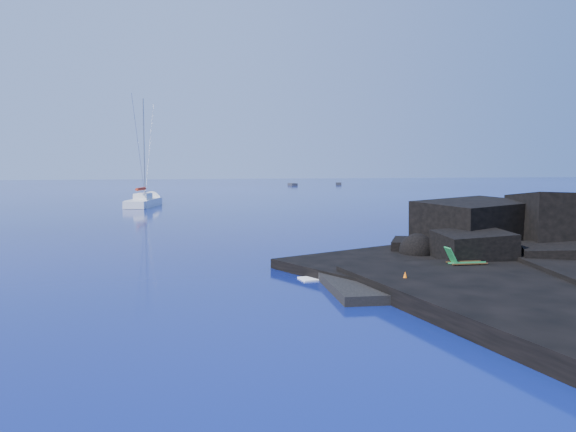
# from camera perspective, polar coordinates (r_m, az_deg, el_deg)

# --- Properties ---
(ground) EXTENTS (400.00, 400.00, 0.00)m
(ground) POSITION_cam_1_polar(r_m,az_deg,el_deg) (21.07, 3.97, -7.91)
(ground) COLOR #030636
(ground) RESTS_ON ground
(headland) EXTENTS (24.00, 24.00, 3.60)m
(headland) POSITION_cam_1_polar(r_m,az_deg,el_deg) (30.10, 26.33, -4.51)
(headland) COLOR black
(headland) RESTS_ON ground
(beach) EXTENTS (9.08, 6.86, 0.70)m
(beach) POSITION_cam_1_polar(r_m,az_deg,el_deg) (23.28, 14.23, -6.81)
(beach) COLOR black
(beach) RESTS_ON ground
(surf_foam) EXTENTS (10.00, 8.00, 0.06)m
(surf_foam) POSITION_cam_1_polar(r_m,az_deg,el_deg) (27.45, 10.67, -4.95)
(surf_foam) COLOR white
(surf_foam) RESTS_ON ground
(sailboat) EXTENTS (5.47, 12.57, 12.91)m
(sailboat) POSITION_cam_1_polar(r_m,az_deg,el_deg) (69.40, -14.40, 0.96)
(sailboat) COLOR white
(sailboat) RESTS_ON ground
(deck_chair) EXTENTS (1.67, 0.84, 1.11)m
(deck_chair) POSITION_cam_1_polar(r_m,az_deg,el_deg) (24.78, 17.71, -4.05)
(deck_chair) COLOR #197337
(deck_chair) RESTS_ON beach
(towel) EXTENTS (1.96, 1.52, 0.05)m
(towel) POSITION_cam_1_polar(r_m,az_deg,el_deg) (23.08, 17.73, -6.05)
(towel) COLOR white
(towel) RESTS_ON beach
(sunbather) EXTENTS (1.71, 1.13, 0.24)m
(sunbather) POSITION_cam_1_polar(r_m,az_deg,el_deg) (23.06, 17.74, -5.70)
(sunbather) COLOR tan
(sunbather) RESTS_ON towel
(marker_cone) EXTENTS (0.37, 0.37, 0.51)m
(marker_cone) POSITION_cam_1_polar(r_m,az_deg,el_deg) (21.26, 11.82, -6.22)
(marker_cone) COLOR orange
(marker_cone) RESTS_ON beach
(distant_boat_a) EXTENTS (1.48, 4.64, 0.62)m
(distant_boat_a) POSITION_cam_1_polar(r_m,az_deg,el_deg) (142.28, 0.46, 3.11)
(distant_boat_a) COLOR #2B2B31
(distant_boat_a) RESTS_ON ground
(distant_boat_b) EXTENTS (2.88, 4.90, 0.62)m
(distant_boat_b) POSITION_cam_1_polar(r_m,az_deg,el_deg) (148.31, 5.16, 3.17)
(distant_boat_b) COLOR #242529
(distant_boat_b) RESTS_ON ground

